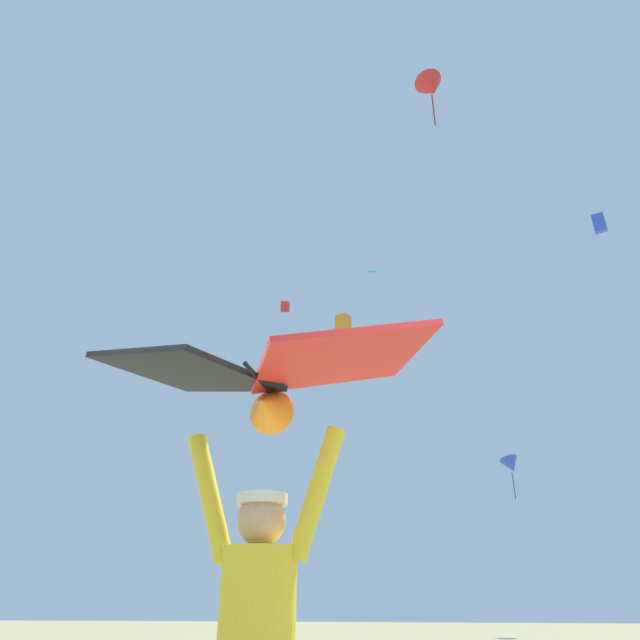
% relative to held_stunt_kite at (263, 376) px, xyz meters
% --- Properties ---
extents(held_stunt_kite, '(1.84, 0.98, 0.40)m').
position_rel_held_stunt_kite_xyz_m(held_stunt_kite, '(0.00, 0.00, 0.00)').
color(held_stunt_kite, black).
extents(distant_kite_blue_high_right, '(0.60, 0.70, 0.81)m').
position_rel_held_stunt_kite_xyz_m(distant_kite_blue_high_right, '(7.04, 18.57, 12.55)').
color(distant_kite_blue_high_right, blue).
extents(distant_kite_red_low_right, '(1.40, 1.30, 2.60)m').
position_rel_held_stunt_kite_xyz_m(distant_kite_red_low_right, '(1.18, 14.90, 17.51)').
color(distant_kite_red_low_right, red).
extents(distant_kite_orange_mid_left, '(1.02, 1.04, 1.29)m').
position_rel_held_stunt_kite_xyz_m(distant_kite_orange_mid_left, '(-5.67, 30.62, 15.17)').
color(distant_kite_orange_mid_left, orange).
extents(distant_kite_red_overhead_distant, '(0.52, 0.62, 0.77)m').
position_rel_held_stunt_kite_xyz_m(distant_kite_red_overhead_distant, '(-8.52, 27.31, 15.15)').
color(distant_kite_red_overhead_distant, red).
extents(distant_kite_blue_low_left, '(1.44, 1.42, 2.43)m').
position_rel_held_stunt_kite_xyz_m(distant_kite_blue_low_left, '(3.41, 32.01, 6.14)').
color(distant_kite_blue_low_left, blue).
extents(distant_kite_teal_high_left, '(0.68, 0.66, 0.25)m').
position_rel_held_stunt_kite_xyz_m(distant_kite_teal_high_left, '(-3.14, 26.88, 16.62)').
color(distant_kite_teal_high_left, '#19B2AD').
extents(marker_flag, '(0.30, 0.24, 2.13)m').
position_rel_held_stunt_kite_xyz_m(marker_flag, '(-3.68, 9.41, -0.34)').
color(marker_flag, silver).
rests_on(marker_flag, ground).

